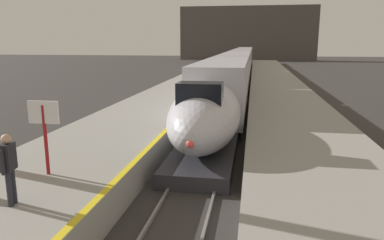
% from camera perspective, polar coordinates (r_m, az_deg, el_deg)
% --- Properties ---
extents(platform_left, '(4.80, 110.00, 1.05)m').
position_cam_1_polar(platform_left, '(24.58, -4.55, 2.12)').
color(platform_left, gray).
rests_on(platform_left, ground).
extents(platform_right, '(4.80, 110.00, 1.05)m').
position_cam_1_polar(platform_right, '(23.97, 14.60, 1.51)').
color(platform_right, gray).
rests_on(platform_right, ground).
extents(platform_left_safety_stripe, '(0.20, 107.80, 0.01)m').
position_cam_1_polar(platform_left_safety_stripe, '(24.05, 0.71, 3.21)').
color(platform_left_safety_stripe, yellow).
rests_on(platform_left_safety_stripe, platform_left).
extents(rail_main_left, '(0.08, 110.00, 0.12)m').
position_cam_1_polar(rail_main_left, '(26.78, 3.76, 1.94)').
color(rail_main_left, slate).
rests_on(rail_main_left, ground).
extents(rail_main_right, '(0.08, 110.00, 0.12)m').
position_cam_1_polar(rail_main_right, '(26.68, 6.97, 1.84)').
color(rail_main_right, slate).
rests_on(rail_main_right, ground).
extents(highspeed_train_main, '(2.92, 76.11, 3.60)m').
position_cam_1_polar(highspeed_train_main, '(48.01, 7.33, 8.63)').
color(highspeed_train_main, silver).
rests_on(highspeed_train_main, ground).
extents(passenger_near_edge, '(0.27, 0.57, 1.69)m').
position_cam_1_polar(passenger_near_edge, '(9.34, -26.63, -6.15)').
color(passenger_near_edge, '#23232D').
rests_on(passenger_near_edge, platform_left).
extents(departure_info_board, '(0.90, 0.10, 2.12)m').
position_cam_1_polar(departure_info_board, '(10.96, -22.02, -0.39)').
color(departure_info_board, maroon).
rests_on(departure_info_board, platform_left).
extents(terminus_back_wall, '(36.00, 2.00, 14.00)m').
position_cam_1_polar(terminus_back_wall, '(100.78, 8.63, 13.20)').
color(terminus_back_wall, '#4C4742').
rests_on(terminus_back_wall, ground).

